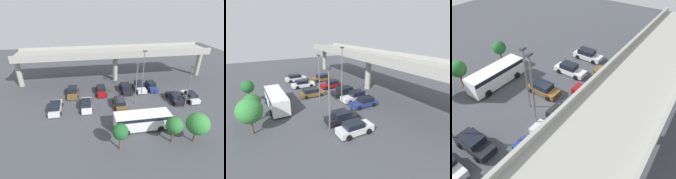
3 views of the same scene
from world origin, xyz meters
The scene contains 19 objects.
ground_plane centered at (0.00, 0.00, 0.00)m, with size 91.39×91.39×0.00m, color #424449.
highway_overpass centered at (0.00, 10.35, 6.48)m, with size 43.80×6.55×7.75m.
parked_car_0 centered at (-12.51, -1.30, 0.77)m, with size 2.12×4.71×1.62m.
parked_car_1 centered at (-9.79, 4.31, 0.73)m, with size 2.23×4.85×1.54m.
parked_car_2 centered at (-7.17, -1.20, 0.74)m, with size 2.02×4.78×1.59m.
parked_car_3 centered at (-4.02, 4.05, 0.71)m, with size 2.04×4.52×1.51m.
parked_car_4 centered at (-1.25, -1.46, 0.74)m, with size 2.09×4.43×1.54m.
parked_car_5 centered at (1.18, 4.02, 0.77)m, with size 2.25×4.46×1.60m.
parked_car_6 centered at (4.28, 4.44, 0.78)m, with size 2.12×4.72×1.69m.
parked_car_7 centered at (6.93, 4.38, 0.71)m, with size 1.96×4.43×1.52m.
parked_car_8 centered at (9.57, -1.27, 0.72)m, with size 2.13×4.40×1.57m.
parked_car_9 centered at (12.70, -1.32, 0.75)m, with size 1.99×4.42×1.57m.
shuttle_bus centered at (0.86, -7.98, 1.56)m, with size 8.28×2.72×2.59m.
lamp_post_near_aisle centered at (10.44, -3.46, 4.55)m, with size 0.70×0.35×7.74m.
lamp_post_mid_lot centered at (3.97, 1.93, 5.30)m, with size 0.70×0.35×9.18m.
lamp_post_by_overpass centered at (1.80, -1.07, 4.65)m, with size 0.70×0.35×7.93m.
tree_front_left centered at (-3.18, -11.57, 2.85)m, with size 2.04×2.04×3.89m.
tree_front_centre centered at (4.01, -11.41, 2.79)m, with size 2.23×2.23×3.92m.
tree_front_right centered at (7.01, -11.81, 2.98)m, with size 2.96×2.96×4.47m.
Camera 1 is at (-6.86, -27.94, 17.30)m, focal length 28.00 mm.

